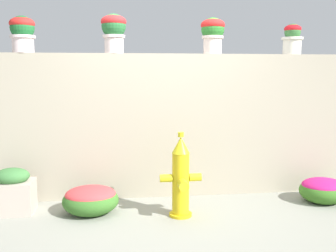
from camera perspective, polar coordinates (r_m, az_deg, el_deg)
ground_plane at (r=4.16m, az=0.90°, el=-13.78°), size 24.00×24.00×0.00m
stone_wall at (r=4.83m, az=-0.61°, el=0.10°), size 6.20×0.28×1.76m
potted_plant_1 at (r=4.87m, az=-20.72°, el=12.96°), size 0.29×0.29×0.42m
potted_plant_2 at (r=4.74m, az=-8.02°, el=13.98°), size 0.30×0.30×0.46m
potted_plant_3 at (r=4.89m, az=6.62°, el=13.64°), size 0.30×0.30×0.44m
potted_plant_4 at (r=5.25m, az=17.90°, el=12.30°), size 0.27×0.27×0.39m
fire_hydrant at (r=4.15m, az=1.90°, el=-7.75°), size 0.44×0.36×0.91m
flower_bush_left at (r=5.02m, az=21.97°, el=-8.65°), size 0.57×0.51×0.30m
flower_bush_right at (r=4.38m, az=-11.37°, el=-10.50°), size 0.61×0.55×0.31m
planter_box at (r=4.63m, az=-21.98°, el=-8.95°), size 0.45×0.35×0.50m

